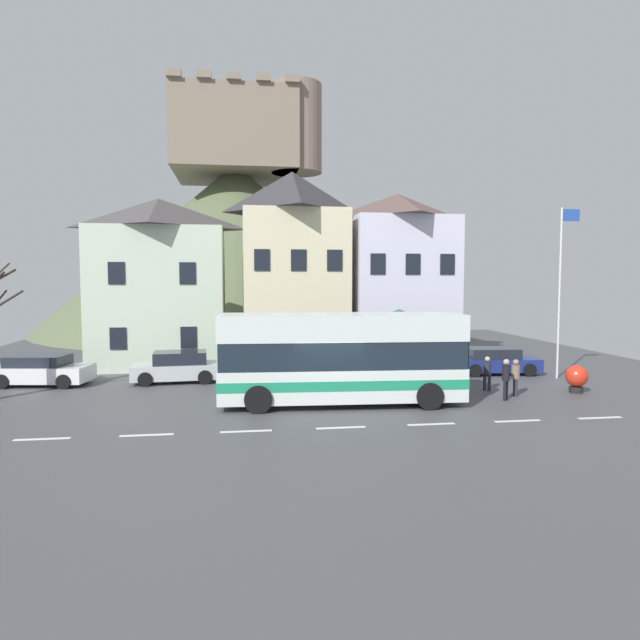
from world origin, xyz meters
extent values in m
cube|color=#48494D|center=(0.00, 0.00, -0.03)|extent=(40.00, 60.00, 0.06)
cube|color=silver|center=(-9.00, -2.67, 0.00)|extent=(1.60, 0.20, 0.01)
cube|color=silver|center=(-6.00, -2.67, 0.00)|extent=(1.60, 0.20, 0.01)
cube|color=silver|center=(-3.00, -2.67, 0.00)|extent=(1.60, 0.20, 0.01)
cube|color=silver|center=(0.00, -2.67, 0.00)|extent=(1.60, 0.20, 0.01)
cube|color=silver|center=(3.00, -2.67, 0.00)|extent=(1.60, 0.20, 0.01)
cube|color=silver|center=(6.00, -2.67, 0.00)|extent=(1.60, 0.20, 0.01)
cube|color=silver|center=(9.00, -2.67, 0.00)|extent=(1.60, 0.20, 0.01)
cube|color=beige|center=(-7.46, 11.70, 3.74)|extent=(6.88, 5.40, 7.48)
pyramid|color=#474343|center=(-7.46, 11.70, 8.29)|extent=(6.88, 5.40, 1.62)
cube|color=black|center=(-9.18, 8.97, 1.79)|extent=(0.80, 0.06, 1.10)
cube|color=black|center=(-5.74, 8.97, 1.79)|extent=(0.80, 0.06, 1.10)
cube|color=black|center=(-9.18, 8.97, 5.04)|extent=(0.80, 0.06, 1.10)
cube|color=black|center=(-5.74, 8.97, 5.04)|extent=(0.80, 0.06, 1.10)
cube|color=beige|center=(-0.12, 12.34, 4.25)|extent=(5.66, 6.68, 8.49)
pyramid|color=#353237|center=(-0.12, 12.34, 9.67)|extent=(5.66, 6.68, 2.36)
cube|color=black|center=(-2.00, 8.97, 2.03)|extent=(0.80, 0.06, 1.10)
cube|color=black|center=(-0.12, 8.97, 2.03)|extent=(0.80, 0.06, 1.10)
cube|color=black|center=(1.77, 8.97, 2.03)|extent=(0.80, 0.06, 1.10)
cube|color=black|center=(-2.00, 8.97, 5.72)|extent=(0.80, 0.06, 1.10)
cube|color=black|center=(-0.12, 8.97, 5.72)|extent=(0.80, 0.06, 1.10)
cube|color=black|center=(1.77, 8.97, 5.72)|extent=(0.80, 0.06, 1.10)
cube|color=silver|center=(6.00, 12.05, 4.11)|extent=(5.74, 6.09, 8.23)
pyramid|color=brown|center=(6.00, 12.05, 8.96)|extent=(5.74, 6.09, 1.46)
cube|color=black|center=(4.09, 8.97, 1.97)|extent=(0.80, 0.06, 1.10)
cube|color=black|center=(6.00, 8.97, 1.97)|extent=(0.80, 0.06, 1.10)
cube|color=black|center=(7.92, 8.97, 1.97)|extent=(0.80, 0.06, 1.10)
cube|color=black|center=(4.09, 8.97, 5.54)|extent=(0.80, 0.06, 1.10)
cube|color=black|center=(6.00, 8.97, 5.54)|extent=(0.80, 0.06, 1.10)
cube|color=black|center=(7.92, 8.97, 5.54)|extent=(0.80, 0.06, 1.10)
cone|color=#586444|center=(-3.44, 33.98, 7.78)|extent=(36.01, 36.01, 15.56)
cube|color=gray|center=(-3.44, 33.98, 17.81)|extent=(11.00, 11.00, 6.98)
cylinder|color=gray|center=(2.06, 31.23, 18.20)|extent=(4.55, 4.55, 7.76)
cube|color=gray|center=(-8.33, 28.48, 21.60)|extent=(1.22, 0.70, 0.61)
cube|color=gray|center=(-5.88, 28.48, 21.60)|extent=(1.22, 0.70, 0.61)
cube|color=gray|center=(-3.44, 28.48, 21.60)|extent=(1.22, 0.70, 0.61)
cube|color=gray|center=(-0.99, 28.48, 21.60)|extent=(1.22, 0.70, 0.61)
cube|color=gray|center=(1.45, 28.48, 21.60)|extent=(1.22, 0.70, 0.61)
cube|color=silver|center=(0.61, 0.65, 0.85)|extent=(9.20, 2.91, 1.21)
cube|color=#1E8C60|center=(0.61, 0.65, 0.92)|extent=(9.23, 2.93, 0.36)
cube|color=#19232D|center=(0.61, 0.65, 1.97)|extent=(9.10, 2.86, 1.02)
cube|color=silver|center=(0.61, 0.65, 2.96)|extent=(9.20, 2.91, 0.95)
cube|color=#19232D|center=(5.16, 0.40, 1.97)|extent=(0.17, 2.03, 0.98)
cylinder|color=black|center=(3.75, 1.63, 0.50)|extent=(1.01, 0.33, 1.00)
cylinder|color=black|center=(3.63, -0.68, 0.50)|extent=(1.01, 0.33, 1.00)
cylinder|color=black|center=(-2.42, 1.97, 0.50)|extent=(1.01, 0.33, 1.00)
cylinder|color=black|center=(-2.54, -0.34, 0.50)|extent=(1.01, 0.33, 1.00)
cylinder|color=#473D33|center=(2.22, 5.86, 1.20)|extent=(0.14, 0.14, 2.40)
cylinder|color=#473D33|center=(5.52, 5.86, 1.20)|extent=(0.14, 0.14, 2.40)
cylinder|color=#473D33|center=(2.22, 2.56, 1.20)|extent=(0.14, 0.14, 2.40)
cylinder|color=#473D33|center=(5.52, 2.56, 1.20)|extent=(0.14, 0.14, 2.40)
pyramid|color=#275F4B|center=(3.87, 4.21, 2.90)|extent=(3.60, 3.60, 1.01)
cube|color=silver|center=(-6.09, 6.31, 0.52)|extent=(4.04, 2.08, 0.68)
cube|color=#1E232D|center=(-5.90, 6.32, 1.13)|extent=(2.46, 1.75, 0.55)
cylinder|color=black|center=(-7.32, 5.36, 0.32)|extent=(0.65, 0.25, 0.64)
cylinder|color=black|center=(-7.45, 7.07, 0.32)|extent=(0.65, 0.25, 0.64)
cylinder|color=black|center=(-4.74, 5.54, 0.32)|extent=(0.65, 0.25, 0.64)
cylinder|color=black|center=(-4.87, 7.26, 0.32)|extent=(0.65, 0.25, 0.64)
cube|color=navy|center=(9.53, 6.36, 0.49)|extent=(4.24, 2.16, 0.62)
cube|color=#1E232D|center=(9.32, 6.38, 1.06)|extent=(2.58, 1.81, 0.50)
cylinder|color=black|center=(10.95, 7.14, 0.32)|extent=(0.65, 0.25, 0.64)
cylinder|color=black|center=(10.81, 5.37, 0.32)|extent=(0.65, 0.25, 0.64)
cylinder|color=black|center=(8.25, 7.35, 0.32)|extent=(0.65, 0.25, 0.64)
cylinder|color=black|center=(8.11, 5.58, 0.32)|extent=(0.65, 0.25, 0.64)
cube|color=maroon|center=(3.78, 7.38, 0.49)|extent=(4.78, 2.54, 0.63)
cube|color=#1E232D|center=(3.56, 7.35, 1.07)|extent=(2.94, 2.05, 0.52)
cylinder|color=black|center=(5.13, 8.50, 0.32)|extent=(0.66, 0.29, 0.64)
cylinder|color=black|center=(5.40, 6.71, 0.32)|extent=(0.66, 0.29, 0.64)
cylinder|color=black|center=(2.16, 8.05, 0.32)|extent=(0.66, 0.29, 0.64)
cylinder|color=black|center=(2.43, 6.26, 0.32)|extent=(0.66, 0.29, 0.64)
cube|color=white|center=(-11.90, 6.37, 0.53)|extent=(4.29, 2.48, 0.70)
cube|color=#1E232D|center=(-12.10, 6.40, 1.11)|extent=(2.65, 2.01, 0.47)
cylinder|color=black|center=(-10.44, 7.07, 0.32)|extent=(0.66, 0.29, 0.64)
cylinder|color=black|center=(-10.71, 5.28, 0.32)|extent=(0.66, 0.29, 0.64)
cylinder|color=black|center=(-13.09, 7.47, 0.32)|extent=(0.66, 0.29, 0.64)
cylinder|color=black|center=(-13.36, 5.67, 0.32)|extent=(0.66, 0.29, 0.64)
cylinder|color=black|center=(7.04, 0.36, 0.42)|extent=(0.12, 0.12, 0.84)
cylinder|color=black|center=(7.18, 0.49, 0.42)|extent=(0.12, 0.12, 0.84)
cylinder|color=black|center=(7.11, 0.43, 1.09)|extent=(0.30, 0.30, 0.60)
sphere|color=tan|center=(7.11, 0.43, 1.51)|extent=(0.24, 0.24, 0.24)
cylinder|color=black|center=(6.16, 2.31, 0.41)|extent=(0.16, 0.16, 0.81)
cylinder|color=black|center=(5.96, 2.25, 0.41)|extent=(0.16, 0.16, 0.81)
cylinder|color=#2D382D|center=(6.06, 2.28, 1.05)|extent=(0.33, 0.33, 0.57)
sphere|color=tan|center=(6.06, 2.28, 1.45)|extent=(0.23, 0.23, 0.23)
cylinder|color=#2D2D38|center=(7.87, 1.05, 0.38)|extent=(0.13, 0.13, 0.75)
cylinder|color=#2D2D38|center=(7.92, 1.25, 0.38)|extent=(0.13, 0.13, 0.75)
cylinder|color=#7F6B56|center=(7.89, 1.15, 0.98)|extent=(0.33, 0.33, 0.56)
sphere|color=#9E7A60|center=(7.89, 1.15, 1.38)|extent=(0.24, 0.24, 0.24)
cylinder|color=#2D2D38|center=(7.32, 2.32, 0.37)|extent=(0.14, 0.14, 0.73)
cylinder|color=#2D2D38|center=(7.16, 2.44, 0.37)|extent=(0.14, 0.14, 0.73)
cylinder|color=#232B38|center=(7.24, 2.38, 0.96)|extent=(0.31, 0.31, 0.55)
sphere|color=#D1AD89|center=(7.24, 2.38, 1.35)|extent=(0.22, 0.22, 0.22)
cube|color=brown|center=(1.69, 6.49, 0.45)|extent=(1.76, 0.45, 0.08)
cube|color=brown|center=(1.69, 6.72, 0.67)|extent=(1.76, 0.06, 0.40)
cube|color=#2D2D33|center=(0.89, 6.49, 0.23)|extent=(0.08, 0.36, 0.45)
cube|color=#2D2D33|center=(2.49, 6.49, 0.23)|extent=(0.08, 0.36, 0.45)
cylinder|color=silver|center=(11.89, 4.75, 4.05)|extent=(0.10, 0.10, 8.10)
cube|color=#264CA5|center=(12.34, 4.75, 7.75)|extent=(0.90, 0.03, 0.56)
cylinder|color=black|center=(10.73, 1.40, 0.12)|extent=(0.55, 0.55, 0.25)
sphere|color=red|center=(10.73, 1.40, 0.70)|extent=(0.91, 0.91, 0.91)
cylinder|color=#382D28|center=(-12.57, 3.96, 4.79)|extent=(0.78, 1.30, 0.76)
cylinder|color=#382D28|center=(-12.23, 3.37, 3.85)|extent=(1.40, 0.12, 0.94)
camera|label=1|loc=(-3.16, -19.97, 4.72)|focal=31.48mm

